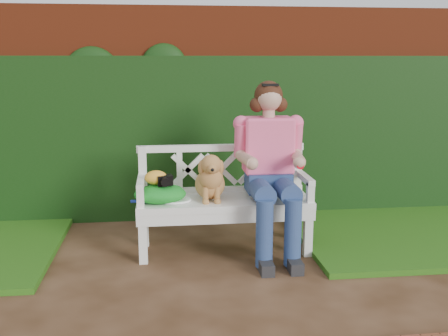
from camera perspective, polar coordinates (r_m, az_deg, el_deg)
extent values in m
plane|color=#361F0E|center=(4.11, -4.16, -12.23)|extent=(60.00, 60.00, 0.00)
cube|color=maroon|center=(5.68, -5.24, 5.99)|extent=(10.00, 0.30, 2.20)
cube|color=#153410|center=(5.49, -5.12, 3.17)|extent=(10.00, 0.18, 1.70)
cube|color=#174E11|center=(5.55, 21.09, -6.25)|extent=(2.60, 2.00, 0.05)
cube|color=black|center=(4.43, -6.47, -1.32)|extent=(0.14, 0.12, 0.08)
ellipsoid|color=gold|center=(4.45, -7.42, -1.03)|extent=(0.19, 0.14, 0.12)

